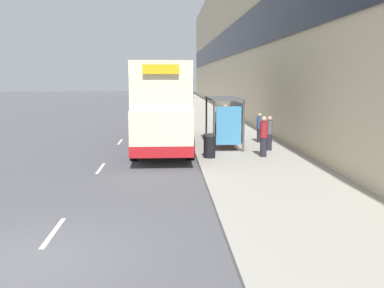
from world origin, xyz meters
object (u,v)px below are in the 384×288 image
Objects in this scene: pedestrian_2 at (269,133)px; pedestrian_1 at (217,122)px; pedestrian_4 at (264,136)px; litter_bin at (209,146)px; pedestrian_3 at (225,119)px; car_0 at (172,111)px; bus_shelter at (228,113)px; car_1 at (162,93)px; double_decker_bus_near at (163,104)px; pedestrian_at_shelter at (259,127)px.

pedestrian_1 is at bearing 109.09° from pedestrian_2.
pedestrian_4 is 2.45m from litter_bin.
pedestrian_3 is (0.60, 1.00, 0.08)m from pedestrian_1.
pedestrian_4 is 1.72× the size of litter_bin.
car_0 is 9.64m from pedestrian_3.
pedestrian_4 reaches higher than pedestrian_1.
bus_shelter is at bearing -89.52° from pedestrian_1.
car_0 is at bearing 109.72° from pedestrian_3.
pedestrian_1 is at bearing -75.26° from car_0.
pedestrian_4 is (0.63, -8.14, -0.01)m from pedestrian_3.
car_1 is at bearing 94.30° from pedestrian_1.
pedestrian_1 is at bearing 46.21° from double_decker_bus_near.
pedestrian_at_shelter reaches higher than litter_bin.
pedestrian_4 is at bearing 2.05° from litter_bin.
double_decker_bus_near reaches higher than pedestrian_4.
bus_shelter is at bearing -12.99° from double_decker_bus_near.
car_0 is at bearing 94.83° from litter_bin.
litter_bin is at bearing -61.52° from double_decker_bus_near.
bus_shelter is at bearing 111.91° from pedestrian_4.
litter_bin is (2.72, -59.28, -0.20)m from car_1.
car_0 is 2.32× the size of pedestrian_1.
bus_shelter reaches higher than car_0.
pedestrian_at_shelter is 0.96× the size of pedestrian_2.
pedestrian_1 is (3.91, -52.05, 0.13)m from car_1.
car_0 is 3.69× the size of litter_bin.
bus_shelter is 3.51m from litter_bin.
litter_bin is at bearing -85.17° from car_0.
pedestrian_4 reaches higher than litter_bin.
bus_shelter reaches higher than pedestrian_1.
car_0 is at bearing 104.74° from pedestrian_1.
car_1 is 59.41m from pedestrian_4.
pedestrian_3 is at bearing -70.28° from car_0.
car_0 is at bearing 100.68° from bus_shelter.
pedestrian_4 reaches higher than car_0.
car_0 is 0.89× the size of car_1.
bus_shelter is 4.26m from pedestrian_1.
car_0 is 42.00m from car_1.
bus_shelter is 2.52× the size of pedestrian_1.
double_decker_bus_near is 4.89m from pedestrian_1.
double_decker_bus_near reaches higher than car_0.
pedestrian_2 is 1.80m from pedestrian_4.
pedestrian_at_shelter is 1.51× the size of litter_bin.
car_0 is 2.44× the size of pedestrian_at_shelter.
pedestrian_3 is at bearing 109.57° from pedestrian_at_shelter.
bus_shelter reaches higher than pedestrian_4.
car_1 is (-1.26, 41.98, 0.00)m from car_0.
pedestrian_1 is (-0.03, 4.16, -0.88)m from bus_shelter.
bus_shelter is 2.51m from pedestrian_at_shelter.
double_decker_bus_near reaches higher than pedestrian_1.
pedestrian_1 is at bearing -85.70° from car_1.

